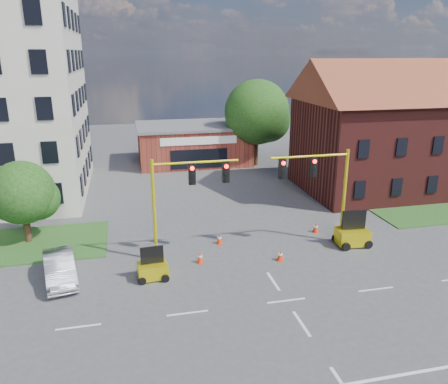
# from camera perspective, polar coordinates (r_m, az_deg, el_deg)

# --- Properties ---
(ground) EXTENTS (120.00, 120.00, 0.00)m
(ground) POSITION_cam_1_polar(r_m,az_deg,el_deg) (22.80, 8.13, -13.87)
(ground) COLOR #454548
(ground) RESTS_ON ground
(lane_markings) EXTENTS (60.00, 36.00, 0.01)m
(lane_markings) POSITION_cam_1_polar(r_m,az_deg,el_deg) (20.51, 11.22, -18.05)
(lane_markings) COLOR white
(lane_markings) RESTS_ON ground
(brick_shop) EXTENTS (12.40, 8.40, 4.30)m
(brick_shop) POSITION_cam_1_polar(r_m,az_deg,el_deg) (49.54, -4.06, 6.38)
(brick_shop) COLOR maroon
(brick_shop) RESTS_ON ground
(townhouse_row) EXTENTS (21.00, 11.00, 11.50)m
(townhouse_row) POSITION_cam_1_polar(r_m,az_deg,el_deg) (42.82, 23.88, 8.25)
(townhouse_row) COLOR #501A18
(townhouse_row) RESTS_ON ground
(tree_large) EXTENTS (7.26, 6.92, 9.29)m
(tree_large) POSITION_cam_1_polar(r_m,az_deg,el_deg) (47.70, 4.69, 10.09)
(tree_large) COLOR #3E2616
(tree_large) RESTS_ON ground
(tree_nw_front) EXTENTS (4.27, 4.07, 5.44)m
(tree_nw_front) POSITION_cam_1_polar(r_m,az_deg,el_deg) (30.59, -24.44, -0.28)
(tree_nw_front) COLOR #3E2616
(tree_nw_front) RESTS_ON ground
(signal_mast_west) EXTENTS (5.30, 0.60, 6.20)m
(signal_mast_west) POSITION_cam_1_polar(r_m,az_deg,el_deg) (25.49, -5.49, -0.55)
(signal_mast_west) COLOR gray
(signal_mast_west) RESTS_ON ground
(signal_mast_east) EXTENTS (5.30, 0.60, 6.20)m
(signal_mast_east) POSITION_cam_1_polar(r_m,az_deg,el_deg) (27.87, 12.55, 0.70)
(signal_mast_east) COLOR gray
(signal_mast_east) RESTS_ON ground
(trailer_west) EXTENTS (1.68, 1.19, 1.83)m
(trailer_west) POSITION_cam_1_polar(r_m,az_deg,el_deg) (24.58, -9.29, -9.91)
(trailer_west) COLOR yellow
(trailer_west) RESTS_ON ground
(trailer_east) EXTENTS (2.11, 1.51, 2.27)m
(trailer_east) POSITION_cam_1_polar(r_m,az_deg,el_deg) (29.34, 16.43, -5.41)
(trailer_east) COLOR yellow
(trailer_east) RESTS_ON ground
(cone_a) EXTENTS (0.40, 0.40, 0.70)m
(cone_a) POSITION_cam_1_polar(r_m,az_deg,el_deg) (26.09, -3.14, -8.55)
(cone_a) COLOR red
(cone_a) RESTS_ON ground
(cone_b) EXTENTS (0.40, 0.40, 0.70)m
(cone_b) POSITION_cam_1_polar(r_m,az_deg,el_deg) (28.49, -0.59, -6.17)
(cone_b) COLOR red
(cone_b) RESTS_ON ground
(cone_c) EXTENTS (0.40, 0.40, 0.70)m
(cone_c) POSITION_cam_1_polar(r_m,az_deg,el_deg) (26.52, 7.38, -8.23)
(cone_c) COLOR red
(cone_c) RESTS_ON ground
(cone_d) EXTENTS (0.40, 0.40, 0.70)m
(cone_d) POSITION_cam_1_polar(r_m,az_deg,el_deg) (30.93, 11.90, -4.58)
(cone_d) COLOR red
(cone_d) RESTS_ON ground
(pickup_white) EXTENTS (5.87, 3.89, 1.50)m
(pickup_white) POSITION_cam_1_polar(r_m,az_deg,el_deg) (39.73, 17.99, 0.58)
(pickup_white) COLOR white
(pickup_white) RESTS_ON ground
(sedan_silver_front) EXTENTS (2.37, 4.66, 1.46)m
(sedan_silver_front) POSITION_cam_1_polar(r_m,az_deg,el_deg) (25.66, -20.67, -9.26)
(sedan_silver_front) COLOR #AFB0B7
(sedan_silver_front) RESTS_ON ground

